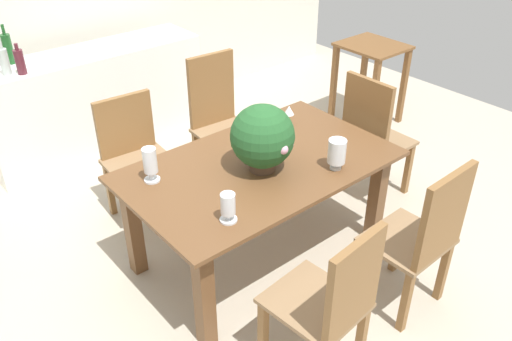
{
  "coord_description": "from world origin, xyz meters",
  "views": [
    {
      "loc": [
        -1.86,
        -2.22,
        2.47
      ],
      "look_at": [
        0.07,
        0.08,
        0.59
      ],
      "focal_mm": 37.26,
      "sensor_mm": 36.0,
      "label": 1
    }
  ],
  "objects_px": {
    "crystal_vase_left": "(337,152)",
    "crystal_vase_right": "(228,206)",
    "flower_centerpiece": "(263,137)",
    "wine_bottle_tall": "(4,61)",
    "chair_foot_end": "(372,133)",
    "wine_bottle_dark": "(20,61)",
    "crystal_vase_center_near": "(150,163)",
    "side_table": "(371,65)",
    "dining_table": "(260,181)",
    "chair_near_right": "(424,235)",
    "wine_glass": "(289,111)",
    "wine_bottle_amber": "(8,48)",
    "chair_far_right": "(218,115)",
    "chair_far_left": "(134,152)",
    "kitchen_counter": "(97,101)",
    "chair_near_left": "(332,302)"
  },
  "relations": [
    {
      "from": "crystal_vase_left",
      "to": "wine_bottle_amber",
      "type": "bearing_deg",
      "value": 112.02
    },
    {
      "from": "dining_table",
      "to": "wine_glass",
      "type": "xyz_separation_m",
      "value": [
        0.5,
        0.27,
        0.24
      ]
    },
    {
      "from": "wine_glass",
      "to": "flower_centerpiece",
      "type": "bearing_deg",
      "value": -148.01
    },
    {
      "from": "crystal_vase_left",
      "to": "side_table",
      "type": "xyz_separation_m",
      "value": [
        1.86,
        1.24,
        -0.26
      ]
    },
    {
      "from": "wine_bottle_tall",
      "to": "flower_centerpiece",
      "type": "bearing_deg",
      "value": -68.92
    },
    {
      "from": "kitchen_counter",
      "to": "wine_bottle_dark",
      "type": "xyz_separation_m",
      "value": [
        -0.61,
        -0.15,
        0.56
      ]
    },
    {
      "from": "flower_centerpiece",
      "to": "crystal_vase_left",
      "type": "relative_size",
      "value": 2.15
    },
    {
      "from": "chair_near_right",
      "to": "chair_foot_end",
      "type": "relative_size",
      "value": 0.99
    },
    {
      "from": "dining_table",
      "to": "crystal_vase_right",
      "type": "bearing_deg",
      "value": -146.48
    },
    {
      "from": "wine_bottle_amber",
      "to": "wine_bottle_tall",
      "type": "xyz_separation_m",
      "value": [
        -0.11,
        -0.23,
        -0.01
      ]
    },
    {
      "from": "crystal_vase_center_near",
      "to": "side_table",
      "type": "height_order",
      "value": "crystal_vase_center_near"
    },
    {
      "from": "chair_foot_end",
      "to": "crystal_vase_right",
      "type": "height_order",
      "value": "chair_foot_end"
    },
    {
      "from": "flower_centerpiece",
      "to": "wine_glass",
      "type": "distance_m",
      "value": 0.64
    },
    {
      "from": "chair_foot_end",
      "to": "side_table",
      "type": "distance_m",
      "value": 1.39
    },
    {
      "from": "dining_table",
      "to": "wine_bottle_dark",
      "type": "relative_size",
      "value": 7.08
    },
    {
      "from": "crystal_vase_right",
      "to": "wine_bottle_amber",
      "type": "height_order",
      "value": "wine_bottle_amber"
    },
    {
      "from": "crystal_vase_center_near",
      "to": "chair_far_left",
      "type": "bearing_deg",
      "value": 71.04
    },
    {
      "from": "crystal_vase_right",
      "to": "wine_bottle_dark",
      "type": "height_order",
      "value": "wine_bottle_dark"
    },
    {
      "from": "crystal_vase_center_near",
      "to": "side_table",
      "type": "bearing_deg",
      "value": 12.59
    },
    {
      "from": "chair_far_left",
      "to": "side_table",
      "type": "relative_size",
      "value": 1.16
    },
    {
      "from": "wine_bottle_tall",
      "to": "side_table",
      "type": "distance_m",
      "value": 3.26
    },
    {
      "from": "crystal_vase_center_near",
      "to": "crystal_vase_right",
      "type": "relative_size",
      "value": 1.28
    },
    {
      "from": "chair_foot_end",
      "to": "wine_bottle_amber",
      "type": "xyz_separation_m",
      "value": [
        -1.85,
        2.26,
        0.48
      ]
    },
    {
      "from": "dining_table",
      "to": "chair_foot_end",
      "type": "bearing_deg",
      "value": 0.0
    },
    {
      "from": "flower_centerpiece",
      "to": "wine_bottle_tall",
      "type": "bearing_deg",
      "value": 111.08
    },
    {
      "from": "crystal_vase_left",
      "to": "crystal_vase_right",
      "type": "xyz_separation_m",
      "value": [
        -0.83,
        0.0,
        -0.02
      ]
    },
    {
      "from": "chair_near_left",
      "to": "side_table",
      "type": "height_order",
      "value": "chair_near_left"
    },
    {
      "from": "chair_foot_end",
      "to": "wine_glass",
      "type": "bearing_deg",
      "value": 66.42
    },
    {
      "from": "wine_bottle_amber",
      "to": "side_table",
      "type": "xyz_separation_m",
      "value": [
        2.91,
        -1.37,
        -0.46
      ]
    },
    {
      "from": "dining_table",
      "to": "chair_far_right",
      "type": "bearing_deg",
      "value": 68.29
    },
    {
      "from": "chair_near_right",
      "to": "side_table",
      "type": "height_order",
      "value": "chair_near_right"
    },
    {
      "from": "dining_table",
      "to": "wine_glass",
      "type": "relative_size",
      "value": 11.27
    },
    {
      "from": "kitchen_counter",
      "to": "wine_glass",
      "type": "bearing_deg",
      "value": -71.16
    },
    {
      "from": "wine_glass",
      "to": "wine_bottle_amber",
      "type": "xyz_separation_m",
      "value": [
        -1.23,
        1.99,
        0.2
      ]
    },
    {
      "from": "chair_foot_end",
      "to": "wine_bottle_amber",
      "type": "height_order",
      "value": "wine_bottle_amber"
    },
    {
      "from": "wine_bottle_dark",
      "to": "chair_near_right",
      "type": "bearing_deg",
      "value": -69.06
    },
    {
      "from": "wine_bottle_dark",
      "to": "wine_bottle_amber",
      "type": "relative_size",
      "value": 0.76
    },
    {
      "from": "wine_bottle_amber",
      "to": "chair_far_left",
      "type": "bearing_deg",
      "value": -74.56
    },
    {
      "from": "chair_far_left",
      "to": "kitchen_counter",
      "type": "xyz_separation_m",
      "value": [
        0.24,
        1.14,
        -0.06
      ]
    },
    {
      "from": "chair_near_right",
      "to": "crystal_vase_left",
      "type": "xyz_separation_m",
      "value": [
        -0.07,
        0.64,
        0.29
      ]
    },
    {
      "from": "crystal_vase_center_near",
      "to": "crystal_vase_right",
      "type": "distance_m",
      "value": 0.62
    },
    {
      "from": "wine_bottle_amber",
      "to": "side_table",
      "type": "distance_m",
      "value": 3.25
    },
    {
      "from": "dining_table",
      "to": "crystal_vase_left",
      "type": "height_order",
      "value": "crystal_vase_left"
    },
    {
      "from": "chair_far_left",
      "to": "side_table",
      "type": "distance_m",
      "value": 2.56
    },
    {
      "from": "wine_bottle_tall",
      "to": "crystal_vase_center_near",
      "type": "bearing_deg",
      "value": -82.99
    },
    {
      "from": "chair_near_left",
      "to": "chair_far_left",
      "type": "relative_size",
      "value": 1.07
    },
    {
      "from": "wine_bottle_tall",
      "to": "side_table",
      "type": "height_order",
      "value": "wine_bottle_tall"
    },
    {
      "from": "crystal_vase_center_near",
      "to": "kitchen_counter",
      "type": "relative_size",
      "value": 0.11
    },
    {
      "from": "chair_near_right",
      "to": "flower_centerpiece",
      "type": "height_order",
      "value": "flower_centerpiece"
    },
    {
      "from": "dining_table",
      "to": "chair_far_left",
      "type": "relative_size",
      "value": 1.85
    }
  ]
}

